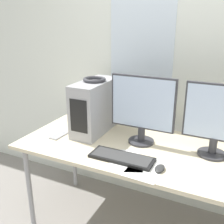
{
  "coord_description": "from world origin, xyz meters",
  "views": [
    {
      "loc": [
        0.21,
        -1.24,
        1.66
      ],
      "look_at": [
        -0.58,
        0.41,
        1.01
      ],
      "focal_mm": 42.0,
      "sensor_mm": 36.0,
      "label": 1
    }
  ],
  "objects_px": {
    "keyboard": "(122,158)",
    "cell_phone": "(59,136)",
    "headphones": "(94,80)",
    "monitor_right_near": "(217,119)",
    "monitor_main": "(142,108)",
    "mouse": "(160,168)",
    "pc_tower": "(95,107)"
  },
  "relations": [
    {
      "from": "pc_tower",
      "to": "monitor_main",
      "type": "bearing_deg",
      "value": -6.06
    },
    {
      "from": "headphones",
      "to": "monitor_right_near",
      "type": "xyz_separation_m",
      "value": [
        0.93,
        -0.02,
        -0.17
      ]
    },
    {
      "from": "keyboard",
      "to": "mouse",
      "type": "xyz_separation_m",
      "value": [
        0.27,
        -0.02,
        0.0
      ]
    },
    {
      "from": "keyboard",
      "to": "cell_phone",
      "type": "xyz_separation_m",
      "value": [
        -0.6,
        0.12,
        -0.01
      ]
    },
    {
      "from": "monitor_main",
      "to": "monitor_right_near",
      "type": "height_order",
      "value": "monitor_main"
    },
    {
      "from": "mouse",
      "to": "cell_phone",
      "type": "bearing_deg",
      "value": 170.77
    },
    {
      "from": "monitor_main",
      "to": "keyboard",
      "type": "height_order",
      "value": "monitor_main"
    },
    {
      "from": "pc_tower",
      "to": "monitor_right_near",
      "type": "xyz_separation_m",
      "value": [
        0.93,
        -0.02,
        0.06
      ]
    },
    {
      "from": "keyboard",
      "to": "cell_phone",
      "type": "relative_size",
      "value": 2.74
    },
    {
      "from": "headphones",
      "to": "monitor_right_near",
      "type": "height_order",
      "value": "monitor_right_near"
    },
    {
      "from": "monitor_right_near",
      "to": "mouse",
      "type": "bearing_deg",
      "value": -128.2
    },
    {
      "from": "pc_tower",
      "to": "headphones",
      "type": "distance_m",
      "value": 0.23
    },
    {
      "from": "headphones",
      "to": "keyboard",
      "type": "xyz_separation_m",
      "value": [
        0.39,
        -0.34,
        -0.43
      ]
    },
    {
      "from": "monitor_main",
      "to": "monitor_right_near",
      "type": "bearing_deg",
      "value": 2.36
    },
    {
      "from": "monitor_right_near",
      "to": "pc_tower",
      "type": "bearing_deg",
      "value": 178.53
    },
    {
      "from": "monitor_main",
      "to": "headphones",
      "type": "bearing_deg",
      "value": 173.83
    },
    {
      "from": "headphones",
      "to": "cell_phone",
      "type": "height_order",
      "value": "headphones"
    },
    {
      "from": "pc_tower",
      "to": "cell_phone",
      "type": "relative_size",
      "value": 3.15
    },
    {
      "from": "headphones",
      "to": "monitor_right_near",
      "type": "relative_size",
      "value": 0.36
    },
    {
      "from": "monitor_right_near",
      "to": "cell_phone",
      "type": "relative_size",
      "value": 3.17
    },
    {
      "from": "pc_tower",
      "to": "monitor_right_near",
      "type": "bearing_deg",
      "value": -1.47
    },
    {
      "from": "keyboard",
      "to": "mouse",
      "type": "distance_m",
      "value": 0.27
    },
    {
      "from": "cell_phone",
      "to": "monitor_main",
      "type": "bearing_deg",
      "value": 19.45
    },
    {
      "from": "monitor_main",
      "to": "cell_phone",
      "type": "relative_size",
      "value": 3.23
    },
    {
      "from": "pc_tower",
      "to": "mouse",
      "type": "relative_size",
      "value": 4.88
    },
    {
      "from": "monitor_right_near",
      "to": "mouse",
      "type": "distance_m",
      "value": 0.51
    },
    {
      "from": "cell_phone",
      "to": "monitor_right_near",
      "type": "bearing_deg",
      "value": 13.55
    },
    {
      "from": "keyboard",
      "to": "cell_phone",
      "type": "distance_m",
      "value": 0.61
    },
    {
      "from": "cell_phone",
      "to": "mouse",
      "type": "bearing_deg",
      "value": -5.69
    },
    {
      "from": "pc_tower",
      "to": "monitor_right_near",
      "type": "distance_m",
      "value": 0.93
    },
    {
      "from": "pc_tower",
      "to": "keyboard",
      "type": "xyz_separation_m",
      "value": [
        0.39,
        -0.34,
        -0.2
      ]
    },
    {
      "from": "cell_phone",
      "to": "headphones",
      "type": "bearing_deg",
      "value": 50.35
    }
  ]
}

